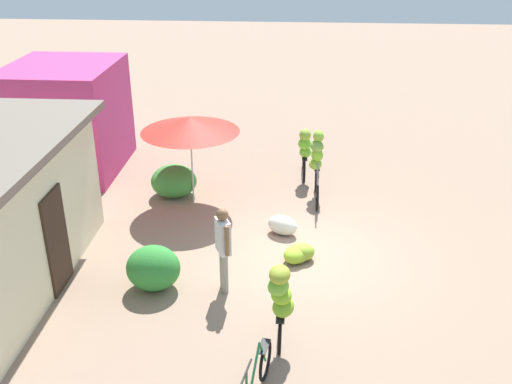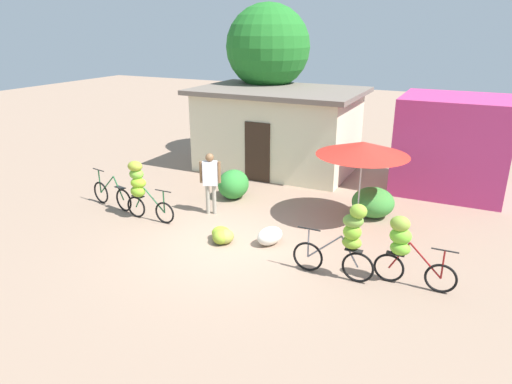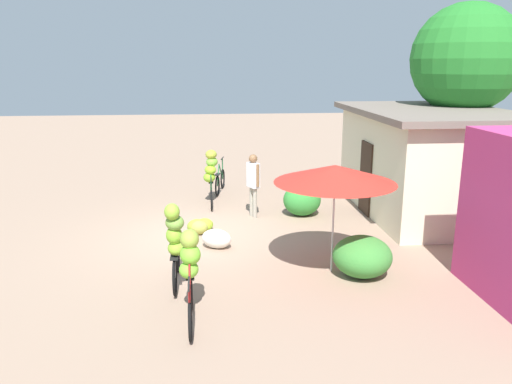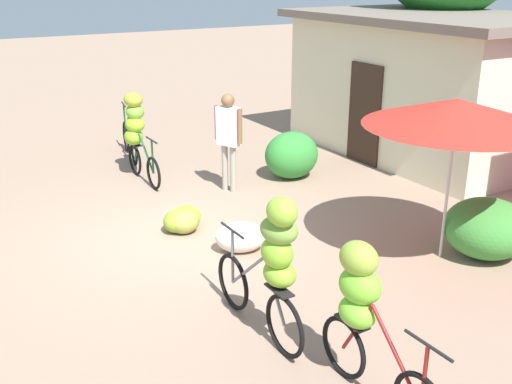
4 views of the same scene
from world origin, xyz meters
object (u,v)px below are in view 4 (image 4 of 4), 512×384
object	(u,v)px
market_umbrella	(457,112)
bicycle_by_shop	(364,308)
bicycle_leftmost	(130,141)
person_vendor	(228,132)
banana_pile_on_ground	(182,220)
building_low	(429,83)
bicycle_center_loaded	(273,260)
bicycle_near_pile	(136,128)
produce_sack	(240,237)

from	to	relation	value
market_umbrella	bicycle_by_shop	distance (m)	3.40
market_umbrella	bicycle_leftmost	xyz separation A→B (m)	(-6.65, -2.05, -1.66)
bicycle_leftmost	person_vendor	size ratio (longest dim) A/B	0.97
market_umbrella	bicycle_by_shop	world-z (taller)	market_umbrella
banana_pile_on_ground	building_low	bearing A→B (deg)	101.25
banana_pile_on_ground	bicycle_center_loaded	bearing A→B (deg)	-7.23
bicycle_center_loaded	bicycle_leftmost	bearing A→B (deg)	171.89
bicycle_leftmost	bicycle_near_pile	world-z (taller)	bicycle_near_pile
bicycle_center_loaded	person_vendor	distance (m)	4.71
produce_sack	person_vendor	bearing A→B (deg)	155.09
produce_sack	person_vendor	size ratio (longest dim) A/B	0.40
market_umbrella	bicycle_near_pile	bearing A→B (deg)	-156.17
bicycle_near_pile	banana_pile_on_ground	xyz separation A→B (m)	(2.68, -0.32, -0.79)
bicycle_leftmost	produce_sack	size ratio (longest dim) A/B	2.40
banana_pile_on_ground	person_vendor	xyz separation A→B (m)	(-1.16, 1.44, 0.91)
bicycle_leftmost	building_low	bearing A→B (deg)	64.18
market_umbrella	produce_sack	world-z (taller)	market_umbrella
market_umbrella	bicycle_center_loaded	size ratio (longest dim) A/B	1.37
market_umbrella	banana_pile_on_ground	bearing A→B (deg)	-134.75
banana_pile_on_ground	produce_sack	bearing A→B (deg)	19.19
building_low	produce_sack	xyz separation A→B (m)	(2.36, -5.91, -1.24)
building_low	banana_pile_on_ground	world-z (taller)	building_low
market_umbrella	banana_pile_on_ground	distance (m)	4.19
market_umbrella	person_vendor	world-z (taller)	market_umbrella
bicycle_center_loaded	produce_sack	distance (m)	2.33
building_low	bicycle_leftmost	world-z (taller)	building_low
bicycle_center_loaded	person_vendor	xyz separation A→B (m)	(-4.33, 1.84, 0.11)
bicycle_leftmost	bicycle_by_shop	xyz separation A→B (m)	(8.23, -0.73, 0.51)
bicycle_leftmost	bicycle_near_pile	distance (m)	1.48
bicycle_by_shop	person_vendor	world-z (taller)	person_vendor
bicycle_near_pile	person_vendor	world-z (taller)	person_vendor
banana_pile_on_ground	person_vendor	bearing A→B (deg)	128.98
building_low	market_umbrella	world-z (taller)	building_low
building_low	bicycle_near_pile	bearing A→B (deg)	-103.47
market_umbrella	person_vendor	bearing A→B (deg)	-162.06
building_low	bicycle_leftmost	bearing A→B (deg)	-115.82
market_umbrella	bicycle_center_loaded	distance (m)	3.29
building_low	bicycle_center_loaded	xyz separation A→B (m)	(4.42, -6.70, -0.49)
person_vendor	building_low	bearing A→B (deg)	91.05
bicycle_center_loaded	person_vendor	bearing A→B (deg)	157.00
bicycle_center_loaded	banana_pile_on_ground	size ratio (longest dim) A/B	2.17
building_low	market_umbrella	bearing A→B (deg)	-42.88
building_low	banana_pile_on_ground	distance (m)	6.55
bicycle_leftmost	bicycle_by_shop	world-z (taller)	bicycle_by_shop
bicycle_leftmost	banana_pile_on_ground	size ratio (longest dim) A/B	2.09
banana_pile_on_ground	produce_sack	xyz separation A→B (m)	(1.10, 0.38, 0.05)
market_umbrella	bicycle_center_loaded	world-z (taller)	market_umbrella
building_low	market_umbrella	distance (m)	5.35
bicycle_center_loaded	bicycle_by_shop	distance (m)	1.11
bicycle_center_loaded	person_vendor	size ratio (longest dim) A/B	1.00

